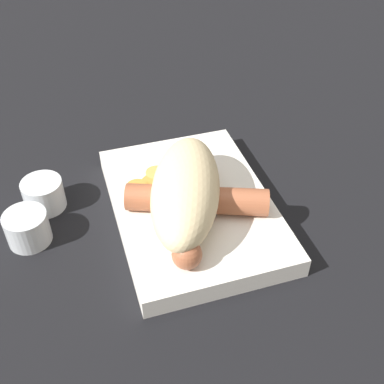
# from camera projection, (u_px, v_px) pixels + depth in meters

# --- Properties ---
(ground_plane) EXTENTS (3.00, 3.00, 0.00)m
(ground_plane) POSITION_uv_depth(u_px,v_px,m) (192.00, 215.00, 0.49)
(ground_plane) COLOR black
(food_tray) EXTENTS (0.21, 0.15, 0.02)m
(food_tray) POSITION_uv_depth(u_px,v_px,m) (192.00, 207.00, 0.48)
(food_tray) COLOR silver
(food_tray) RESTS_ON ground_plane
(bread_roll) EXTENTS (0.16, 0.11, 0.05)m
(bread_roll) POSITION_uv_depth(u_px,v_px,m) (186.00, 190.00, 0.45)
(bread_roll) COLOR beige
(bread_roll) RESTS_ON food_tray
(sausage) EXTENTS (0.15, 0.14, 0.03)m
(sausage) POSITION_uv_depth(u_px,v_px,m) (192.00, 201.00, 0.46)
(sausage) COLOR #9E5638
(sausage) RESTS_ON food_tray
(pickled_veggies) EXTENTS (0.05, 0.05, 0.00)m
(pickled_veggies) POSITION_uv_depth(u_px,v_px,m) (150.00, 182.00, 0.50)
(pickled_veggies) COLOR orange
(pickled_veggies) RESTS_ON food_tray
(condiment_cup_near) EXTENTS (0.04, 0.04, 0.03)m
(condiment_cup_near) POSITION_uv_depth(u_px,v_px,m) (44.00, 196.00, 0.49)
(condiment_cup_near) COLOR silver
(condiment_cup_near) RESTS_ON ground_plane
(condiment_cup_far) EXTENTS (0.04, 0.04, 0.03)m
(condiment_cup_far) POSITION_uv_depth(u_px,v_px,m) (28.00, 229.00, 0.46)
(condiment_cup_far) COLOR silver
(condiment_cup_far) RESTS_ON ground_plane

